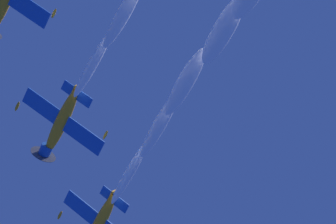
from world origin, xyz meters
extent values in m
ellipsoid|color=orange|center=(-4.16, -0.39, 73.84)|extent=(3.01, 7.93, 2.70)
cube|color=#194CB2|center=(-4.02, -0.57, 73.64)|extent=(8.88, 3.76, 4.98)
ellipsoid|color=orange|center=(-8.28, -1.28, 71.40)|extent=(0.56, 1.11, 0.53)
cube|color=#194CB2|center=(-3.36, -3.69, 73.36)|extent=(3.28, 1.80, 1.90)
cube|color=orange|center=(-3.58, -3.91, 73.87)|extent=(0.97, 1.35, 1.38)
ellipsoid|color=#1E232D|center=(-4.45, -0.17, 74.32)|extent=(1.38, 1.94, 1.29)
ellipsoid|color=orange|center=(-10.54, -10.54, 72.32)|extent=(3.04, 7.94, 2.71)
cylinder|color=#194CB2|center=(-11.40, -7.10, 72.89)|extent=(1.80, 1.38, 1.76)
cone|color=yellow|center=(-11.59, -6.37, 73.02)|extent=(0.91, 0.97, 0.88)
cylinder|color=#3F3F47|center=(-11.54, -6.54, 72.99)|extent=(3.56, 0.80, 3.54)
cube|color=#194CB2|center=(-10.42, -10.71, 72.11)|extent=(9.20, 3.84, 4.31)
ellipsoid|color=orange|center=(-14.82, -11.50, 70.21)|extent=(0.56, 1.11, 0.52)
ellipsoid|color=orange|center=(-6.01, -9.93, 74.00)|extent=(0.56, 1.11, 0.52)
cube|color=#194CB2|center=(-9.74, -13.83, 71.83)|extent=(3.40, 1.83, 1.66)
cube|color=orange|center=(-9.92, -14.05, 72.35)|extent=(0.90, 1.37, 1.42)
ellipsoid|color=#1E232D|center=(-10.79, -10.31, 72.82)|extent=(1.37, 1.95, 1.27)
ellipsoid|color=orange|center=(-14.03, -20.46, 74.30)|extent=(0.57, 1.11, 0.51)
ellipsoid|color=white|center=(-2.64, -7.15, 72.74)|extent=(2.76, 7.49, 2.12)
ellipsoid|color=white|center=(-1.15, -13.07, 71.74)|extent=(3.10, 7.62, 2.45)
ellipsoid|color=white|center=(0.05, -18.11, 70.97)|extent=(3.43, 7.75, 2.78)
ellipsoid|color=white|center=(1.97, -24.02, 70.04)|extent=(3.77, 7.89, 3.12)
ellipsoid|color=white|center=(-8.94, -17.31, 71.23)|extent=(2.76, 7.49, 2.12)
ellipsoid|color=white|center=(-7.35, -22.84, 70.40)|extent=(3.10, 7.62, 2.45)
camera|label=1|loc=(-5.57, -31.62, 1.89)|focal=78.80mm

